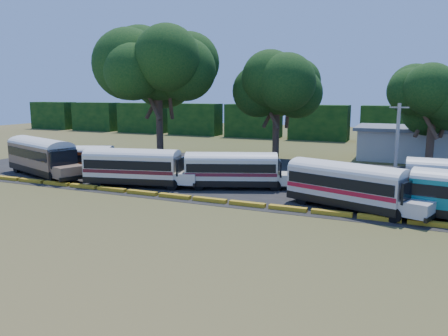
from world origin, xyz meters
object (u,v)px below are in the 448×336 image
at_px(bus_cream_west, 135,165).
at_px(bus_white_red, 349,183).
at_px(bus_beige, 42,154).
at_px(tree_west, 158,66).
at_px(bus_red, 77,158).

relative_size(bus_cream_west, bus_white_red, 1.01).
relative_size(bus_beige, bus_cream_west, 1.11).
bearing_deg(tree_west, bus_white_red, -29.34).
xyz_separation_m(bus_red, bus_cream_west, (8.14, -1.94, 0.17)).
distance_m(bus_cream_west, tree_west, 16.63).
bearing_deg(bus_red, bus_beige, -178.26).
bearing_deg(tree_west, bus_red, -104.52).
height_order(bus_red, bus_white_red, bus_white_red).
bearing_deg(bus_cream_west, bus_red, 153.99).
bearing_deg(bus_red, bus_cream_west, -36.59).
bearing_deg(bus_white_red, bus_cream_west, -162.46).
xyz_separation_m(bus_beige, bus_red, (3.11, 1.44, -0.42)).
distance_m(bus_cream_west, bus_white_red, 18.12).
xyz_separation_m(bus_red, tree_west, (2.80, 10.80, 9.43)).
bearing_deg(bus_cream_west, bus_white_red, -13.99).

